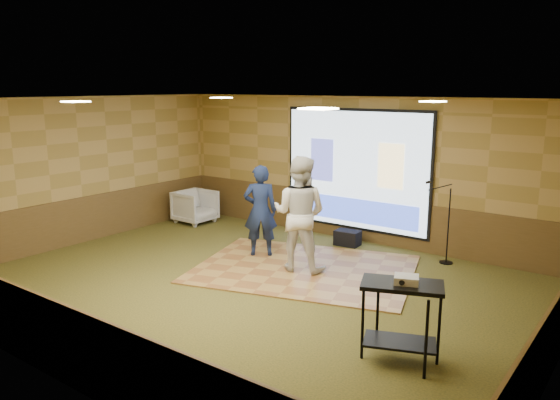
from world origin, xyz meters
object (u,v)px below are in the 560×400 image
Objects in this scene: player_right at (299,214)px; banquet_chair at (195,207)px; mic_stand at (445,237)px; av_table at (401,307)px; projector at (406,280)px; player_left at (260,210)px; dance_floor at (304,269)px; projector_screen at (355,171)px; duffel_bag at (348,238)px.

banquet_chair is at bearing -33.05° from player_right.
player_right reaches higher than mic_stand.
mic_stand reaches higher than av_table.
av_table is at bearing 178.42° from projector.
player_right is (1.07, -0.25, 0.14)m from player_left.
projector reaches higher than dance_floor.
player_left reaches higher than av_table.
dance_floor is 4.22m from banquet_chair.
projector_screen is at bearing -75.14° from banquet_chair.
av_table is 1.15× the size of banquet_chair.
player_right is at bearing -87.54° from duffel_bag.
player_left is (-1.12, 0.16, 0.88)m from dance_floor.
duffel_bag is at bearing -101.27° from player_right.
dance_floor is 1.03m from player_right.
projector is 0.18× the size of mic_stand.
projector_screen reaches higher than banquet_chair.
projector is (2.78, -2.06, 1.01)m from dance_floor.
projector_screen is 6.71× the size of duffel_bag.
mic_stand is at bearing 102.82° from av_table.
player_right reaches higher than duffel_bag.
duffel_bag is at bearing 105.16° from projector.
duffel_bag is at bearing -157.09° from mic_stand.
player_left is at bearing -129.51° from mic_stand.
duffel_bag is (0.99, 1.62, -0.74)m from player_left.
av_table reaches higher than banquet_chair.
projector is (3.01, -4.27, -0.45)m from projector_screen.
av_table is at bearing -55.28° from projector_screen.
banquet_chair is (-2.87, 1.13, -0.51)m from player_left.
projector_screen is 3.38× the size of av_table.
player_left is at bearing -113.59° from projector_screen.
av_table is 1.98× the size of duffel_bag.
player_left is 0.86× the size of player_right.
projector_screen is at bearing -151.31° from player_left.
dance_floor is at bearing 133.97° from player_left.
projector_screen reaches higher than player_left.
projector_screen is 12.12× the size of projector.
player_left is 1.15× the size of mic_stand.
mic_stand is (2.08, -0.36, -0.98)m from projector_screen.
dance_floor is 4.38× the size of banquet_chair.
player_left reaches higher than dance_floor.
player_right reaches higher than projector.
player_left is 4.50m from projector.
player_right is at bearing -120.52° from dance_floor.
player_right reaches higher than banquet_chair.
dance_floor is 3.61m from projector.
av_table reaches higher than dance_floor.
projector_screen is at bearing -168.90° from mic_stand.
player_right is at bearing 123.17° from projector.
dance_floor is 2.66m from mic_stand.
projector_screen is 1.65× the size of player_right.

